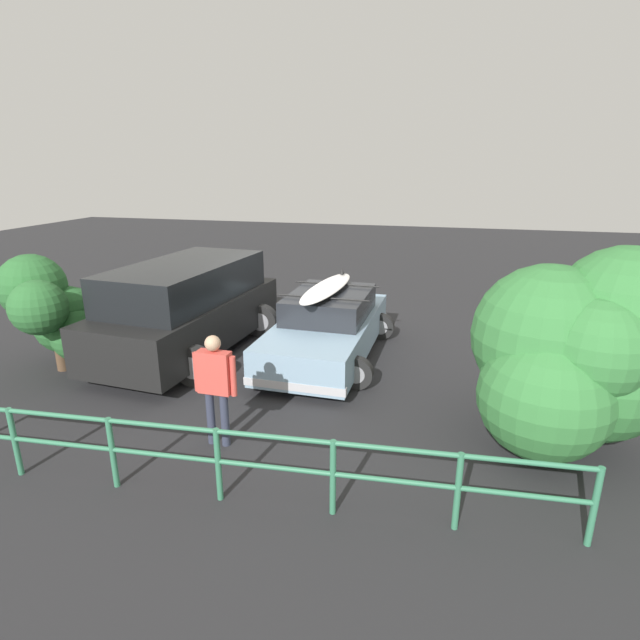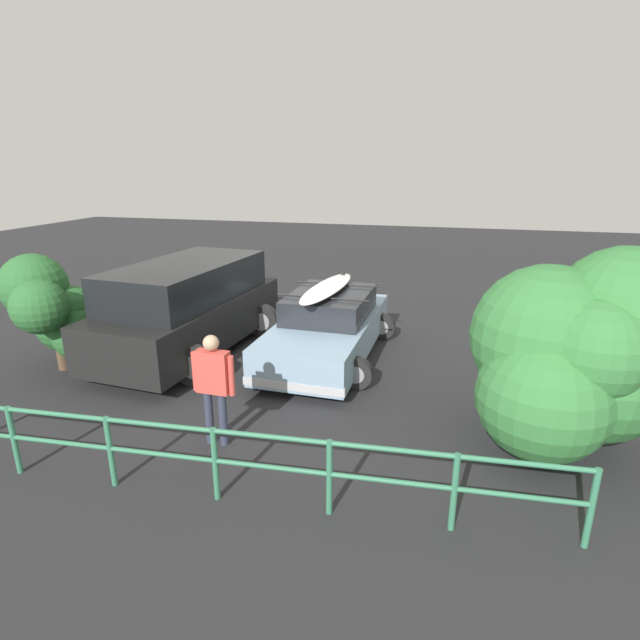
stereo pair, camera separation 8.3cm
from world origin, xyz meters
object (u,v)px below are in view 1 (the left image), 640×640
Objects in this scene: person_bystander at (215,381)px; bush_near_left at (574,350)px; sedan_car at (328,327)px; suv_car at (188,307)px; bush_near_right at (55,311)px.

bush_near_left reaches higher than person_bystander.
person_bystander is (0.70, 3.62, 0.34)m from sedan_car.
bush_near_right reaches higher than suv_car.
sedan_car is at bearing -169.60° from suv_car.
bush_near_right is at bearing -4.31° from bush_near_left.
suv_car is at bearing -56.24° from person_bystander.
bush_near_left is at bearing 175.69° from bush_near_right.
person_bystander is 0.57× the size of bush_near_left.
suv_car reaches higher than person_bystander.
sedan_car is at bearing -159.43° from bush_near_right.
person_bystander is at bearing 79.14° from sedan_car.
bush_near_left reaches higher than bush_near_right.
sedan_car is 4.68m from bush_near_left.
person_bystander is at bearing 156.00° from bush_near_right.
sedan_car is at bearing -100.86° from person_bystander.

